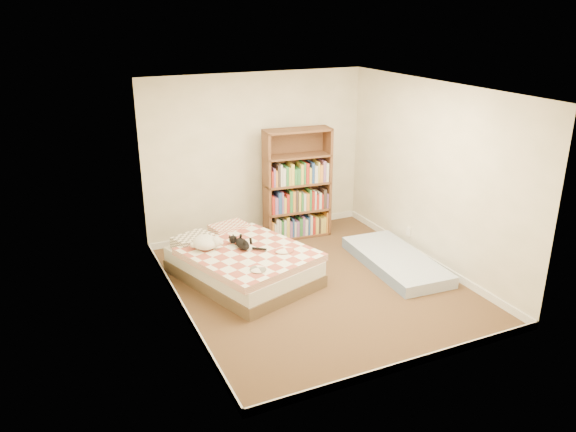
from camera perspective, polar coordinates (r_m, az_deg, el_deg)
name	(u,v)px	position (r m, az deg, el deg)	size (l,w,h in m)	color
room	(317,197)	(6.87, 3.00, 1.96)	(3.51, 4.01, 2.51)	#49331F
bed	(242,262)	(7.43, -4.70, -4.71)	(1.81, 2.16, 0.49)	brown
bookshelf	(296,199)	(8.66, 0.85, 1.78)	(1.05, 0.43, 1.70)	#4F2F1B
floor_mattress	(396,261)	(7.93, 10.88, -4.50)	(0.78, 1.74, 0.16)	#718CBC
black_cat	(242,243)	(7.32, -4.71, -2.75)	(0.27, 0.57, 0.13)	black
white_dog	(206,242)	(7.31, -8.32, -2.67)	(0.39, 0.42, 0.17)	silver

